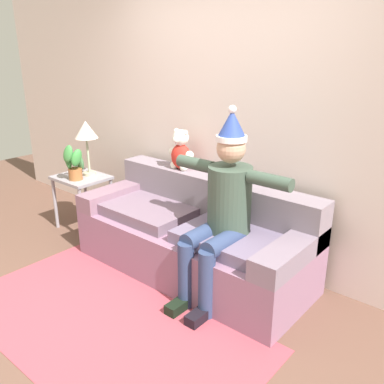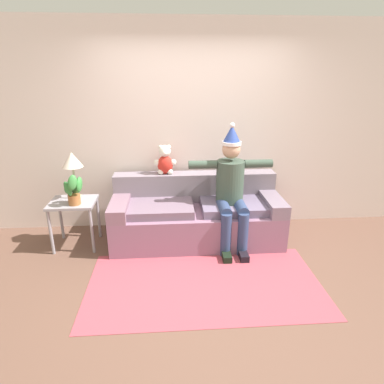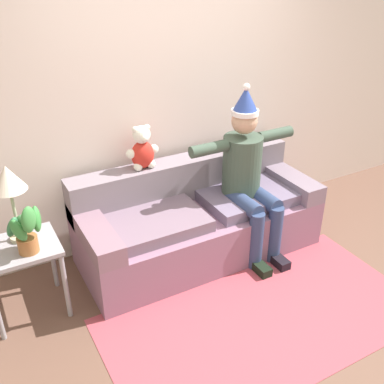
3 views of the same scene
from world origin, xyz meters
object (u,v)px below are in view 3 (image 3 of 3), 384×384
(teddy_bear, at_px, (142,149))
(table_lamp, at_px, (8,182))
(side_table, at_px, (21,257))
(potted_plant, at_px, (25,230))
(couch, at_px, (197,219))
(person_seated, at_px, (248,172))

(teddy_bear, height_order, table_lamp, teddy_bear)
(side_table, distance_m, table_lamp, 0.57)
(table_lamp, relative_size, potted_plant, 1.47)
(table_lamp, distance_m, potted_plant, 0.35)
(side_table, relative_size, table_lamp, 1.02)
(couch, bearing_deg, side_table, -176.71)
(person_seated, bearing_deg, teddy_bear, 152.16)
(potted_plant, bearing_deg, couch, 7.50)
(table_lamp, bearing_deg, potted_plant, -82.69)
(couch, bearing_deg, potted_plant, -172.50)
(side_table, relative_size, potted_plant, 1.50)
(person_seated, distance_m, side_table, 1.94)
(table_lamp, xyz_separation_m, potted_plant, (0.03, -0.20, -0.29))
(couch, bearing_deg, table_lamp, 179.80)
(teddy_bear, bearing_deg, side_table, -162.96)
(teddy_bear, distance_m, table_lamp, 1.13)
(teddy_bear, bearing_deg, potted_plant, -157.22)
(couch, distance_m, side_table, 1.52)
(couch, relative_size, teddy_bear, 5.55)
(couch, distance_m, table_lamp, 1.65)
(teddy_bear, bearing_deg, person_seated, -27.84)
(teddy_bear, xyz_separation_m, potted_plant, (-1.07, -0.45, -0.21))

